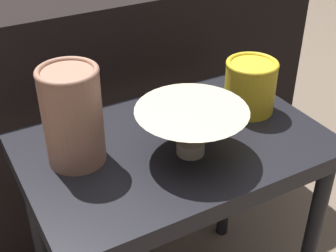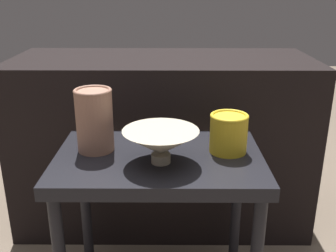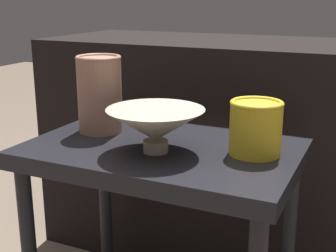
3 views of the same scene
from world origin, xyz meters
name	(u,v)px [view 2 (image 2 of 3)]	position (x,y,z in m)	size (l,w,h in m)	color
table	(159,178)	(0.00, 0.00, 0.47)	(0.62, 0.41, 0.54)	black
couch_backdrop	(163,140)	(0.00, 0.54, 0.37)	(1.24, 0.50, 0.74)	black
bowl	(161,143)	(0.01, -0.05, 0.60)	(0.22, 0.22, 0.10)	#B2A88E
vase_textured_left	(94,119)	(-0.19, 0.04, 0.64)	(0.11, 0.11, 0.19)	#996B56
vase_colorful_right	(229,132)	(0.21, 0.03, 0.60)	(0.12, 0.12, 0.12)	gold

